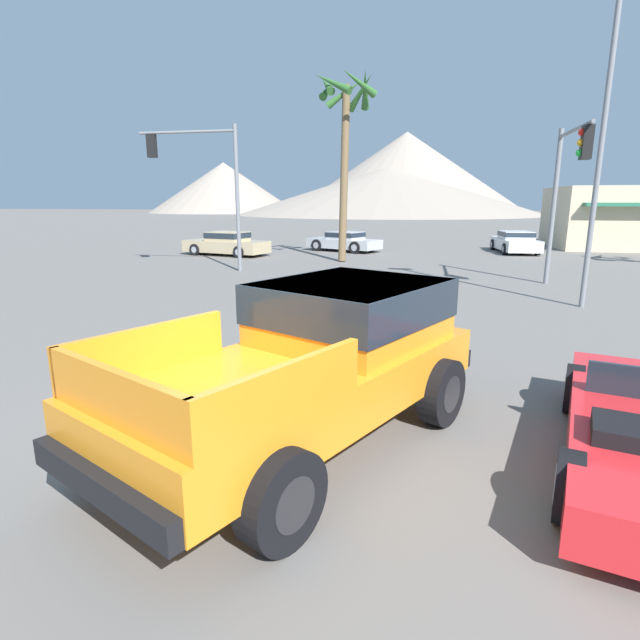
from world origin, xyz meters
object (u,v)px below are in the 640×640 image
(parked_car_white, at_px, (515,242))
(traffic_light_crosswalk, at_px, (199,170))
(street_lamp_post, at_px, (604,125))
(palm_tree_short, at_px, (346,123))
(parked_car_silver, at_px, (344,241))
(parked_car_tan, at_px, (227,243))
(traffic_light_main, at_px, (567,175))
(orange_pickup_truck, at_px, (322,351))

(parked_car_white, height_order, traffic_light_crosswalk, traffic_light_crosswalk)
(street_lamp_post, height_order, palm_tree_short, palm_tree_short)
(parked_car_silver, distance_m, palm_tree_short, 7.53)
(parked_car_tan, relative_size, street_lamp_post, 0.62)
(parked_car_silver, bearing_deg, street_lamp_post, -123.00)
(traffic_light_crosswalk, bearing_deg, traffic_light_main, 170.38)
(orange_pickup_truck, bearing_deg, traffic_light_crosswalk, 146.22)
(traffic_light_crosswalk, xyz_separation_m, street_lamp_post, (13.25, -4.95, 0.65))
(traffic_light_crosswalk, xyz_separation_m, palm_tree_short, (5.25, 4.26, 2.24))
(parked_car_tan, height_order, traffic_light_crosswalk, traffic_light_crosswalk)
(parked_car_tan, bearing_deg, traffic_light_crosswalk, -152.31)
(traffic_light_crosswalk, bearing_deg, parked_car_tan, -77.15)
(street_lamp_post, bearing_deg, parked_car_tan, 143.70)
(parked_car_tan, height_order, parked_car_white, parked_car_tan)
(parked_car_white, height_order, street_lamp_post, street_lamp_post)
(parked_car_white, height_order, parked_car_silver, parked_car_white)
(street_lamp_post, xyz_separation_m, palm_tree_short, (-8.00, 9.21, 1.59))
(orange_pickup_truck, xyz_separation_m, parked_car_white, (6.17, 24.20, -0.45))
(traffic_light_crosswalk, height_order, palm_tree_short, palm_tree_short)
(orange_pickup_truck, distance_m, parked_car_silver, 23.18)
(parked_car_silver, bearing_deg, parked_car_white, -57.29)
(orange_pickup_truck, bearing_deg, parked_car_tan, 141.73)
(orange_pickup_truck, height_order, parked_car_tan, orange_pickup_truck)
(traffic_light_crosswalk, bearing_deg, parked_car_silver, -116.11)
(traffic_light_main, xyz_separation_m, traffic_light_crosswalk, (-13.19, 2.24, 0.44))
(parked_car_silver, bearing_deg, traffic_light_main, -117.43)
(orange_pickup_truck, distance_m, parked_car_tan, 21.56)
(street_lamp_post, bearing_deg, palm_tree_short, 130.97)
(parked_car_white, xyz_separation_m, palm_tree_short, (-8.74, -6.15, 5.66))
(parked_car_silver, xyz_separation_m, palm_tree_short, (0.77, -4.88, 5.69))
(palm_tree_short, bearing_deg, parked_car_tan, 167.29)
(parked_car_tan, relative_size, parked_car_white, 1.04)
(orange_pickup_truck, distance_m, traffic_light_main, 13.00)
(parked_car_white, bearing_deg, parked_car_tan, -168.24)
(orange_pickup_truck, distance_m, parked_car_white, 24.98)
(parked_car_tan, bearing_deg, street_lamp_post, -111.46)
(traffic_light_main, bearing_deg, street_lamp_post, 1.13)
(orange_pickup_truck, distance_m, traffic_light_crosswalk, 16.13)
(traffic_light_crosswalk, distance_m, palm_tree_short, 7.12)
(street_lamp_post, bearing_deg, traffic_light_main, 91.13)
(orange_pickup_truck, xyz_separation_m, parked_car_silver, (-3.33, 22.94, -0.47))
(parked_car_tan, xyz_separation_m, palm_tree_short, (6.55, -1.48, 5.64))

